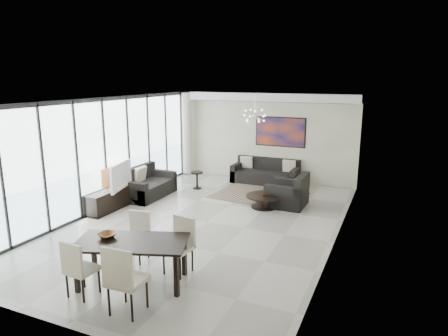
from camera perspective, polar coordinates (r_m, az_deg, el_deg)
The scene contains 20 objects.
room_shell at distance 9.09m, azimuth 0.05°, elevation 0.42°, with size 6.00×9.00×2.90m.
window_wall at distance 10.82m, azimuth -16.28°, elevation 2.03°, with size 0.37×8.95×2.90m.
soffit at distance 13.08m, azimuth 5.84°, elevation 10.05°, with size 5.98×0.40×0.26m, color white.
painting at distance 13.20m, azimuth 8.03°, elevation 5.13°, with size 1.68×0.04×0.98m, color #BF481A.
chandelier at distance 11.31m, azimuth 4.41°, elevation 7.49°, with size 0.66×0.66×0.71m.
rug at distance 11.81m, azimuth 5.08°, elevation -3.90°, with size 2.53×1.95×0.01m, color black.
coffee_table at distance 10.72m, azimuth 5.72°, elevation -4.64°, with size 0.97×0.97×0.34m.
bowl_coffee at distance 10.63m, azimuth 6.04°, elevation -3.76°, with size 0.23×0.23×0.07m, color brown.
sofa_main at distance 13.18m, azimuth 5.95°, elevation -0.97°, with size 2.15×0.88×0.78m.
loveseat at distance 11.85m, azimuth -11.01°, elevation -2.61°, with size 0.96×1.70×0.85m.
armchair at distance 10.93m, azimuth 9.19°, elevation -3.81°, with size 1.00×1.06×0.88m.
side_table at distance 12.41m, azimuth -3.88°, elevation -1.35°, with size 0.39×0.39×0.54m.
tv_console at distance 11.00m, azimuth -15.69°, elevation -4.18°, with size 0.49×1.74×0.54m, color black.
television at distance 10.77m, azimuth -15.09°, elevation -1.09°, with size 1.20×0.16×0.69m, color gray.
dining_table at distance 6.92m, azimuth -13.06°, elevation -10.78°, with size 2.03×1.47×0.76m.
dining_chair_sw at distance 6.79m, azimuth -20.23°, elevation -12.97°, with size 0.47×0.47×0.95m.
dining_chair_se at distance 6.10m, azimuth -14.30°, elevation -14.72°, with size 0.52×0.52×1.10m.
dining_chair_nw at distance 7.86m, azimuth -12.23°, elevation -8.97°, with size 0.47×0.47×0.93m.
dining_chair_ne at distance 7.24m, azimuth -6.16°, elevation -10.30°, with size 0.51×0.51×1.00m.
bowl_dining at distance 7.12m, azimuth -16.34°, elevation -9.21°, with size 0.31×0.31×0.08m, color brown.
Camera 1 is at (4.02, -8.13, 3.43)m, focal length 32.00 mm.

